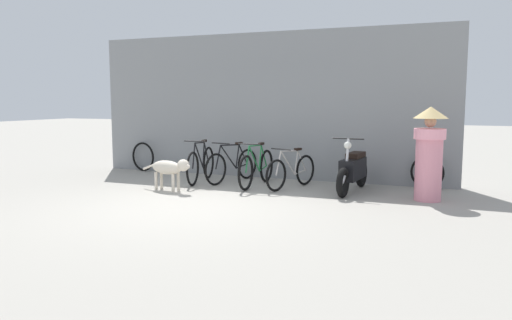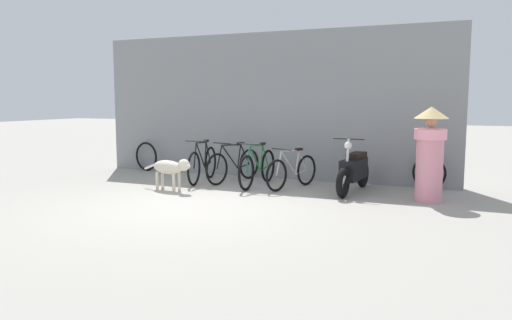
% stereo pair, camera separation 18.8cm
% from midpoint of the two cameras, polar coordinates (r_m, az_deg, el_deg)
% --- Properties ---
extents(ground_plane, '(60.00, 60.00, 0.00)m').
position_cam_midpoint_polar(ground_plane, '(8.23, -8.28, -5.31)').
color(ground_plane, '#9E998E').
extents(shop_wall_back, '(8.22, 0.20, 3.19)m').
position_cam_midpoint_polar(shop_wall_back, '(11.14, 0.55, 6.21)').
color(shop_wall_back, gray).
rests_on(shop_wall_back, ground).
extents(bicycle_0, '(0.46, 1.73, 0.91)m').
position_cam_midpoint_polar(bicycle_0, '(10.61, -6.81, -0.50)').
color(bicycle_0, black).
rests_on(bicycle_0, ground).
extents(bicycle_1, '(0.54, 1.69, 0.86)m').
position_cam_midpoint_polar(bicycle_1, '(10.54, -3.25, -0.62)').
color(bicycle_1, black).
rests_on(bicycle_1, ground).
extents(bicycle_2, '(0.46, 1.78, 0.89)m').
position_cam_midpoint_polar(bicycle_2, '(10.01, -0.46, -0.93)').
color(bicycle_2, black).
rests_on(bicycle_2, ground).
extents(bicycle_3, '(0.60, 1.52, 0.81)m').
position_cam_midpoint_polar(bicycle_3, '(9.81, 3.51, -1.31)').
color(bicycle_3, black).
rests_on(bicycle_3, ground).
extents(motorcycle, '(0.58, 1.78, 1.05)m').
position_cam_midpoint_polar(motorcycle, '(9.52, 10.46, -1.19)').
color(motorcycle, black).
rests_on(motorcycle, ground).
extents(stray_dog, '(1.22, 0.44, 0.63)m').
position_cam_midpoint_polar(stray_dog, '(9.67, -10.39, -0.91)').
color(stray_dog, beige).
rests_on(stray_dog, ground).
extents(person_in_robes, '(0.81, 0.81, 1.62)m').
position_cam_midpoint_polar(person_in_robes, '(8.98, 18.62, 1.02)').
color(person_in_robes, pink).
rests_on(person_in_robes, ground).
extents(spare_tire_left, '(0.65, 0.17, 0.65)m').
position_cam_midpoint_polar(spare_tire_left, '(10.23, 18.48, -1.35)').
color(spare_tire_left, black).
rests_on(spare_tire_left, ground).
extents(spare_tire_right, '(0.70, 0.17, 0.71)m').
position_cam_midpoint_polar(spare_tire_right, '(12.46, -13.21, 0.37)').
color(spare_tire_right, black).
rests_on(spare_tire_right, ground).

